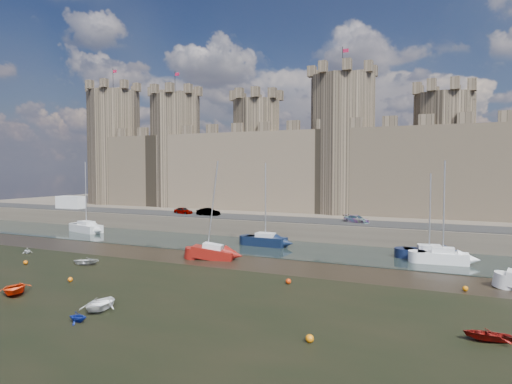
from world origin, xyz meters
TOP-DOWN VIEW (x-y plane):
  - ground at (0.00, 0.00)m, footprint 160.00×160.00m
  - seaweed_patch at (0.00, -6.00)m, footprint 70.00×34.00m
  - water_channel at (0.00, 24.00)m, footprint 160.00×12.00m
  - quay at (0.00, 60.00)m, footprint 160.00×60.00m
  - road at (0.00, 34.00)m, footprint 160.00×7.00m
  - castle at (-0.64, 48.00)m, footprint 108.50×11.00m
  - car_0 at (-20.86, 34.11)m, footprint 3.60×2.02m
  - car_1 at (-15.70, 33.49)m, footprint 3.77×1.36m
  - car_2 at (7.72, 34.22)m, footprint 3.98×2.49m
  - van at (-45.48, 33.50)m, footprint 5.52×2.36m
  - sailboat_0 at (-32.36, 24.34)m, footprint 6.24×3.61m
  - sailboat_1 at (-1.87, 24.70)m, footprint 5.42×2.27m
  - sailboat_2 at (19.41, 22.63)m, footprint 5.16×2.40m
  - sailboat_3 at (17.89, 25.06)m, footprint 5.72×3.25m
  - sailboat_4 at (-3.77, 14.62)m, footprint 4.98×2.94m
  - dinghy_0 at (-10.93, -4.34)m, footprint 4.31×4.16m
  - dinghy_1 at (-1.23, -7.08)m, footprint 1.47×1.30m
  - dinghy_2 at (-2.00, -4.02)m, footprint 3.62×4.16m
  - dinghy_3 at (-25.33, 8.24)m, footprint 1.49×1.35m
  - dinghy_4 at (22.87, 0.77)m, footprint 3.30×2.81m
  - dinghy_6 at (-14.67, 6.60)m, footprint 3.01×2.16m
  - buoy_0 at (-20.14, 3.93)m, footprint 0.46×0.46m
  - buoy_1 at (7.65, 8.09)m, footprint 0.48×0.48m
  - buoy_2 at (13.56, -3.88)m, footprint 0.49×0.49m
  - buoy_3 at (21.63, 12.00)m, footprint 0.45×0.45m
  - buoy_4 at (-10.14, 0.57)m, footprint 0.44×0.44m

SIDE VIEW (x-z plane):
  - ground at x=0.00m, z-range 0.00..0.00m
  - seaweed_patch at x=0.00m, z-range 0.00..0.01m
  - water_channel at x=0.00m, z-range 0.00..0.08m
  - buoy_4 at x=-10.14m, z-range 0.00..0.44m
  - buoy_3 at x=21.63m, z-range 0.00..0.45m
  - buoy_0 at x=-20.14m, z-range 0.00..0.46m
  - buoy_1 at x=7.65m, z-range 0.00..0.48m
  - buoy_2 at x=13.56m, z-range 0.00..0.49m
  - dinghy_4 at x=22.87m, z-range 0.00..0.58m
  - dinghy_6 at x=-14.67m, z-range 0.00..0.62m
  - dinghy_3 at x=-25.33m, z-range 0.00..0.67m
  - dinghy_1 at x=-1.23m, z-range 0.00..0.72m
  - dinghy_2 at x=-2.00m, z-range 0.00..0.72m
  - dinghy_0 at x=-10.93m, z-range 0.00..0.73m
  - sailboat_3 at x=17.89m, z-range -3.98..5.47m
  - sailboat_4 at x=-3.77m, z-range -4.68..6.25m
  - sailboat_1 at x=-1.87m, z-range -4.52..6.19m
  - sailboat_0 at x=-32.36m, z-range -4.64..6.32m
  - sailboat_2 at x=19.41m, z-range -4.55..6.25m
  - quay at x=0.00m, z-range 0.00..2.50m
  - road at x=0.00m, z-range 2.50..2.60m
  - car_2 at x=7.72m, z-range 2.50..3.58m
  - car_0 at x=-20.86m, z-range 2.50..3.66m
  - car_1 at x=-15.70m, z-range 2.50..3.73m
  - van at x=-45.48m, z-range 2.50..4.88m
  - castle at x=-0.64m, z-range -2.83..26.17m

